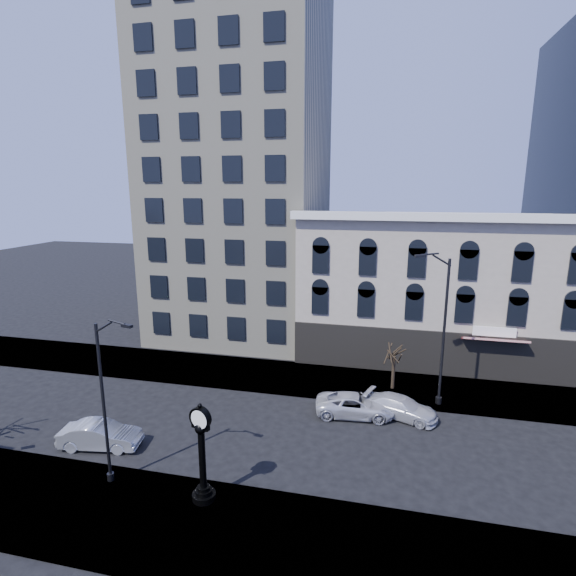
# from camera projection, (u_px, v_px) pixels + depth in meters

# --- Properties ---
(ground) EXTENTS (160.00, 160.00, 0.00)m
(ground) POSITION_uv_depth(u_px,v_px,m) (241.00, 430.00, 27.04)
(ground) COLOR black
(ground) RESTS_ON ground
(sidewalk_far) EXTENTS (160.00, 6.00, 0.12)m
(sidewalk_far) POSITION_uv_depth(u_px,v_px,m) (274.00, 376.00, 34.63)
(sidewalk_far) COLOR gray
(sidewalk_far) RESTS_ON ground
(sidewalk_near) EXTENTS (160.00, 6.00, 0.12)m
(sidewalk_near) POSITION_uv_depth(u_px,v_px,m) (181.00, 524.00, 19.43)
(sidewalk_near) COLOR gray
(sidewalk_near) RESTS_ON ground
(cream_tower) EXTENTS (15.90, 15.40, 42.50)m
(cream_tower) POSITION_uv_depth(u_px,v_px,m) (239.00, 132.00, 42.06)
(cream_tower) COLOR beige
(cream_tower) RESTS_ON ground
(victorian_row) EXTENTS (22.60, 11.19, 12.50)m
(victorian_row) POSITION_uv_depth(u_px,v_px,m) (434.00, 287.00, 38.19)
(victorian_row) COLOR #B0A491
(victorian_row) RESTS_ON ground
(street_clock) EXTENTS (1.10, 1.10, 4.83)m
(street_clock) POSITION_uv_depth(u_px,v_px,m) (202.00, 457.00, 20.43)
(street_clock) COLOR black
(street_clock) RESTS_ON sidewalk_near
(street_lamp_near) EXTENTS (2.20, 0.69, 8.58)m
(street_lamp_near) POSITION_uv_depth(u_px,v_px,m) (109.00, 359.00, 20.56)
(street_lamp_near) COLOR black
(street_lamp_near) RESTS_ON sidewalk_near
(street_lamp_far) EXTENTS (2.64, 0.96, 10.39)m
(street_lamp_far) POSITION_uv_depth(u_px,v_px,m) (436.00, 290.00, 28.35)
(street_lamp_far) COLOR black
(street_lamp_far) RESTS_ON sidewalk_far
(bare_tree_far) EXTENTS (2.27, 2.27, 3.90)m
(bare_tree_far) POSITION_uv_depth(u_px,v_px,m) (394.00, 350.00, 31.75)
(bare_tree_far) COLOR #312618
(bare_tree_far) RESTS_ON sidewalk_far
(car_near_b) EXTENTS (4.67, 2.27, 1.47)m
(car_near_b) POSITION_uv_depth(u_px,v_px,m) (100.00, 435.00, 25.11)
(car_near_b) COLOR #A5A8AD
(car_near_b) RESTS_ON ground
(car_far_a) EXTENTS (5.20, 2.75, 1.39)m
(car_far_a) POSITION_uv_depth(u_px,v_px,m) (355.00, 405.00, 28.64)
(car_far_a) COLOR silver
(car_far_a) RESTS_ON ground
(car_far_b) EXTENTS (4.98, 3.27, 1.34)m
(car_far_b) POSITION_uv_depth(u_px,v_px,m) (401.00, 407.00, 28.44)
(car_far_b) COLOR silver
(car_far_b) RESTS_ON ground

